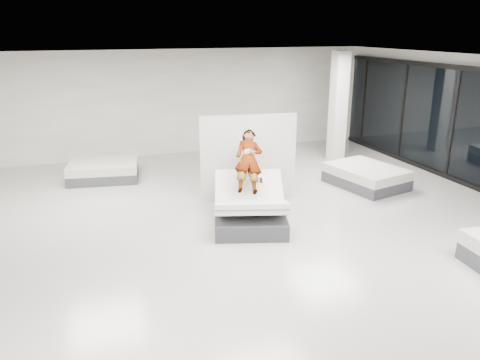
{
  "coord_description": "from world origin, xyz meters",
  "views": [
    {
      "loc": [
        -3.21,
        -7.3,
        3.79
      ],
      "look_at": [
        -0.34,
        0.78,
        1.0
      ],
      "focal_mm": 35.0,
      "sensor_mm": 36.0,
      "label": 1
    }
  ],
  "objects": [
    {
      "name": "hero_bed",
      "position": [
        -0.1,
        0.9,
        0.35
      ],
      "size": [
        1.86,
        2.17,
        1.06
      ],
      "color": "#3F3E44",
      "rests_on": "floor"
    },
    {
      "name": "divider_panel",
      "position": [
        0.38,
        2.25,
        0.99
      ],
      "size": [
        2.17,
        0.45,
        1.98
      ],
      "primitive_type": "cube",
      "rotation": [
        0.0,
        0.0,
        -0.16
      ],
      "color": "silver",
      "rests_on": "floor"
    },
    {
      "name": "room",
      "position": [
        0.0,
        0.0,
        1.6
      ],
      "size": [
        14.0,
        14.04,
        3.2
      ],
      "color": "#B3B0A9",
      "rests_on": "ground"
    },
    {
      "name": "column",
      "position": [
        4.0,
        4.5,
        1.6
      ],
      "size": [
        0.4,
        0.4,
        3.2
      ],
      "primitive_type": "cube",
      "color": "silver",
      "rests_on": "floor"
    },
    {
      "name": "remote",
      "position": [
        0.1,
        0.79,
        0.94
      ],
      "size": [
        0.09,
        0.15,
        0.08
      ],
      "primitive_type": "cube",
      "rotation": [
        0.35,
        0.0,
        -0.3
      ],
      "color": "black",
      "rests_on": "person"
    },
    {
      "name": "flat_bed_right_far",
      "position": [
        3.51,
        2.17,
        0.25
      ],
      "size": [
        1.71,
        2.06,
        0.5
      ],
      "color": "#3F3E44",
      "rests_on": "floor"
    },
    {
      "name": "person",
      "position": [
        -0.01,
        1.19,
        1.11
      ],
      "size": [
        0.92,
        1.38,
        1.44
      ],
      "primitive_type": "imported",
      "rotation": [
        0.68,
        0.0,
        -0.3
      ],
      "color": "slate",
      "rests_on": "hero_bed"
    },
    {
      "name": "flat_bed_left_far",
      "position": [
        -2.66,
        4.93,
        0.24
      ],
      "size": [
        1.92,
        1.57,
        0.48
      ],
      "color": "#3F3E44",
      "rests_on": "floor"
    }
  ]
}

